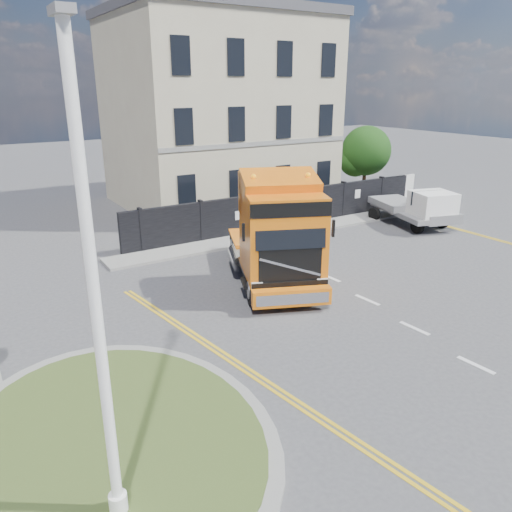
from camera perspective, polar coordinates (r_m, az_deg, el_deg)
ground at (r=16.82m, az=4.36°, el=-6.74°), size 120.00×120.00×0.00m
traffic_island at (r=11.82m, az=-15.98°, el=-19.46°), size 6.80×6.80×0.17m
hoarding_fence at (r=27.03m, az=4.36°, el=5.50°), size 18.80×0.25×2.00m
georgian_building at (r=32.40m, az=-4.42°, el=16.27°), size 12.30×10.30×12.80m
tree at (r=34.00m, az=12.19°, el=11.43°), size 3.20×3.20×4.80m
pavement_far at (r=26.26m, az=4.50°, el=2.96°), size 20.00×1.60×0.12m
truck at (r=18.45m, az=2.50°, el=2.05°), size 5.22×7.62×4.29m
flatbed_pickup at (r=27.97m, az=18.51°, el=5.25°), size 3.26×5.34×2.06m
lamppost_island at (r=7.89m, az=-17.97°, el=-4.37°), size 0.25×0.51×8.24m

